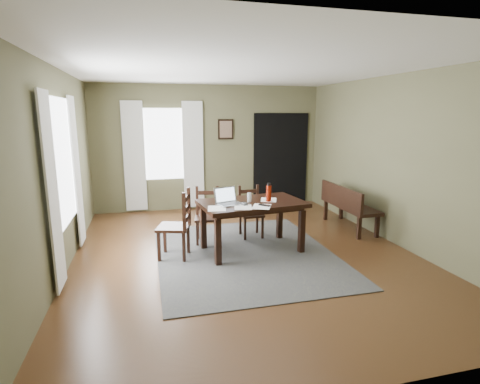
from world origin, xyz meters
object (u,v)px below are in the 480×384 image
object	(u,v)px
chair_end	(177,225)
chair_back_left	(207,216)
chair_back_right	(251,212)
water_bottle	(269,193)
dining_table	(252,208)
bench	(347,203)
laptop	(228,200)

from	to	relation	value
chair_end	chair_back_left	distance (m)	0.81
chair_back_left	chair_back_right	world-z (taller)	chair_back_left
chair_back_left	water_bottle	distance (m)	1.15
dining_table	water_bottle	distance (m)	0.34
water_bottle	chair_back_right	bearing A→B (deg)	96.00
chair_back_right	bench	distance (m)	1.84
chair_end	water_bottle	distance (m)	1.44
chair_end	bench	size ratio (longest dim) A/B	0.71
bench	water_bottle	size ratio (longest dim) A/B	5.03
laptop	bench	bearing A→B (deg)	-0.74
chair_end	chair_back_left	world-z (taller)	chair_end
chair_end	chair_back_left	size ratio (longest dim) A/B	1.12
dining_table	laptop	distance (m)	0.42
chair_back_left	water_bottle	size ratio (longest dim) A/B	3.20
dining_table	chair_end	bearing A→B (deg)	173.16
water_bottle	bench	bearing A→B (deg)	22.54
water_bottle	chair_end	bearing A→B (deg)	178.57
laptop	water_bottle	world-z (taller)	water_bottle
chair_back_right	water_bottle	bearing A→B (deg)	-84.68
bench	water_bottle	xyz separation A→B (m)	(-1.76, -0.73, 0.43)
chair_end	laptop	world-z (taller)	laptop
laptop	dining_table	bearing A→B (deg)	-9.80
laptop	water_bottle	size ratio (longest dim) A/B	1.51
chair_back_right	bench	xyz separation A→B (m)	(1.84, 0.00, 0.05)
dining_table	chair_back_right	xyz separation A→B (m)	(0.17, 0.68, -0.26)
dining_table	chair_back_right	world-z (taller)	chair_back_right
dining_table	bench	world-z (taller)	bench
laptop	water_bottle	bearing A→B (deg)	-17.04
chair_back_right	bench	size ratio (longest dim) A/B	0.61
dining_table	chair_back_left	world-z (taller)	chair_back_left
chair_back_left	bench	size ratio (longest dim) A/B	0.64
chair_end	chair_back_right	bearing A→B (deg)	134.55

